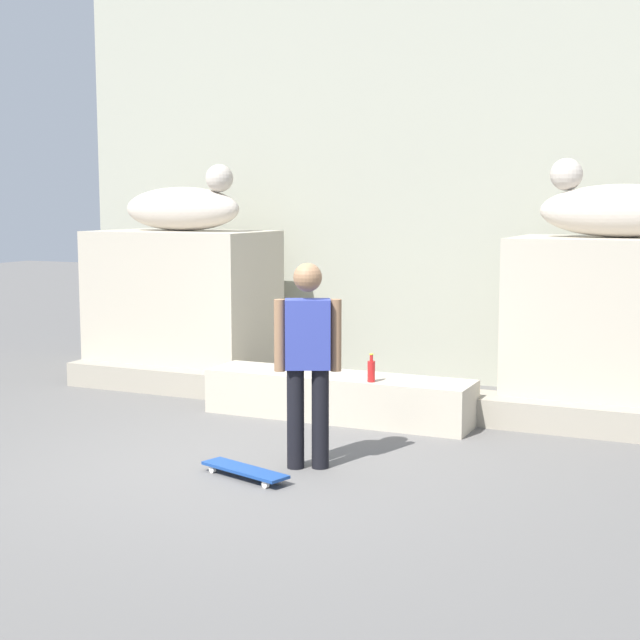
% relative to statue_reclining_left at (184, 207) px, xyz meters
% --- Properties ---
extents(ground_plane, '(40.00, 40.00, 0.00)m').
position_rel_statue_reclining_left_xyz_m(ground_plane, '(2.48, -3.09, -2.08)').
color(ground_plane, '#605E5B').
extents(facade_wall, '(9.16, 0.60, 5.27)m').
position_rel_statue_reclining_left_xyz_m(facade_wall, '(2.48, 1.43, 0.55)').
color(facade_wall, '#A5A593').
rests_on(facade_wall, ground_plane).
extents(pedestal_left, '(2.07, 1.29, 1.80)m').
position_rel_statue_reclining_left_xyz_m(pedestal_left, '(-0.04, 0.00, -1.18)').
color(pedestal_left, '#B7AD99').
rests_on(pedestal_left, ground_plane).
extents(pedestal_right, '(2.07, 1.29, 1.80)m').
position_rel_statue_reclining_left_xyz_m(pedestal_right, '(5.00, 0.00, -1.18)').
color(pedestal_right, '#B7AD99').
rests_on(pedestal_right, ground_plane).
extents(statue_reclining_left, '(1.64, 0.67, 0.78)m').
position_rel_statue_reclining_left_xyz_m(statue_reclining_left, '(0.00, 0.00, 0.00)').
color(statue_reclining_left, beige).
rests_on(statue_reclining_left, pedestal_left).
extents(statue_reclining_right, '(1.60, 0.56, 0.78)m').
position_rel_statue_reclining_left_xyz_m(statue_reclining_right, '(4.96, 0.00, 0.00)').
color(statue_reclining_right, beige).
rests_on(statue_reclining_right, pedestal_right).
extents(ledge_block, '(2.71, 0.62, 0.44)m').
position_rel_statue_reclining_left_xyz_m(ledge_block, '(2.48, -1.11, -1.86)').
color(ledge_block, '#B7AD99').
rests_on(ledge_block, ground_plane).
extents(skater, '(0.50, 0.33, 1.67)m').
position_rel_statue_reclining_left_xyz_m(skater, '(2.94, -2.81, -1.16)').
color(skater, black).
rests_on(skater, ground_plane).
extents(skateboard, '(0.82, 0.43, 0.08)m').
position_rel_statue_reclining_left_xyz_m(skateboard, '(2.62, -3.28, -2.02)').
color(skateboard, navy).
rests_on(skateboard, ground_plane).
extents(bottle_red, '(0.07, 0.07, 0.27)m').
position_rel_statue_reclining_left_xyz_m(bottle_red, '(2.91, -1.33, -1.53)').
color(bottle_red, red).
rests_on(bottle_red, ledge_block).
extents(bottle_clear, '(0.07, 0.07, 0.26)m').
position_rel_statue_reclining_left_xyz_m(bottle_clear, '(1.91, -1.00, -1.53)').
color(bottle_clear, silver).
rests_on(bottle_clear, ledge_block).
extents(stair_step, '(7.10, 0.50, 0.27)m').
position_rel_statue_reclining_left_xyz_m(stair_step, '(2.48, -0.66, -1.95)').
color(stair_step, gray).
rests_on(stair_step, ground_plane).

